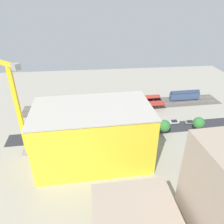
{
  "coord_description": "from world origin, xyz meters",
  "views": [
    {
      "loc": [
        19.39,
        86.48,
        55.11
      ],
      "look_at": [
        9.6,
        -1.23,
        7.08
      ],
      "focal_mm": 34.53,
      "sensor_mm": 36.0,
      "label": 1
    }
  ],
  "objects_px": {
    "parked_car_2": "(162,123)",
    "street_tree_0": "(199,123)",
    "construction_building": "(93,135)",
    "tower_crane": "(12,100)",
    "locomotive": "(149,99)",
    "street_tree_1": "(164,126)",
    "street_tree_2": "(78,128)",
    "freight_coach_far": "(102,103)",
    "box_truck_1": "(89,132)",
    "parked_car_6": "(105,126)",
    "traffic_light": "(101,119)",
    "passenger_coach": "(185,95)",
    "parked_car_4": "(133,125)",
    "platform_canopy_near": "(121,106)",
    "box_truck_0": "(109,129)",
    "platform_canopy_far": "(101,100)",
    "parked_car_3": "(147,124)",
    "parked_car_1": "(174,122)",
    "parked_car_5": "(121,126)",
    "parked_car_0": "(190,122)"
  },
  "relations": [
    {
      "from": "parked_car_4",
      "to": "street_tree_2",
      "type": "xyz_separation_m",
      "value": [
        25.61,
        7.84,
        4.95
      ]
    },
    {
      "from": "platform_canopy_far",
      "to": "tower_crane",
      "type": "bearing_deg",
      "value": 46.81
    },
    {
      "from": "passenger_coach",
      "to": "parked_car_6",
      "type": "xyz_separation_m",
      "value": [
        49.28,
        25.36,
        -2.41
      ]
    },
    {
      "from": "freight_coach_far",
      "to": "box_truck_0",
      "type": "distance_m",
      "value": 23.81
    },
    {
      "from": "construction_building",
      "to": "passenger_coach",
      "type": "bearing_deg",
      "value": -142.0
    },
    {
      "from": "freight_coach_far",
      "to": "parked_car_6",
      "type": "distance_m",
      "value": 19.99
    },
    {
      "from": "locomotive",
      "to": "construction_building",
      "type": "height_order",
      "value": "construction_building"
    },
    {
      "from": "parked_car_3",
      "to": "box_truck_1",
      "type": "height_order",
      "value": "box_truck_1"
    },
    {
      "from": "platform_canopy_near",
      "to": "box_truck_1",
      "type": "height_order",
      "value": "platform_canopy_near"
    },
    {
      "from": "street_tree_2",
      "to": "traffic_light",
      "type": "bearing_deg",
      "value": -140.78
    },
    {
      "from": "platform_canopy_near",
      "to": "traffic_light",
      "type": "bearing_deg",
      "value": 50.77
    },
    {
      "from": "platform_canopy_near",
      "to": "parked_car_4",
      "type": "height_order",
      "value": "platform_canopy_near"
    },
    {
      "from": "parked_car_1",
      "to": "street_tree_2",
      "type": "relative_size",
      "value": 0.57
    },
    {
      "from": "locomotive",
      "to": "street_tree_1",
      "type": "height_order",
      "value": "street_tree_1"
    },
    {
      "from": "freight_coach_far",
      "to": "parked_car_1",
      "type": "xyz_separation_m",
      "value": [
        -33.57,
        19.79,
        -2.48
      ]
    },
    {
      "from": "box_truck_1",
      "to": "tower_crane",
      "type": "bearing_deg",
      "value": 15.68
    },
    {
      "from": "parked_car_2",
      "to": "street_tree_0",
      "type": "bearing_deg",
      "value": 144.99
    },
    {
      "from": "platform_canopy_near",
      "to": "platform_canopy_far",
      "type": "xyz_separation_m",
      "value": [
        10.38,
        -7.89,
        0.15
      ]
    },
    {
      "from": "parked_car_1",
      "to": "traffic_light",
      "type": "distance_m",
      "value": 35.57
    },
    {
      "from": "parked_car_2",
      "to": "street_tree_0",
      "type": "height_order",
      "value": "street_tree_0"
    },
    {
      "from": "parked_car_6",
      "to": "traffic_light",
      "type": "relative_size",
      "value": 0.73
    },
    {
      "from": "freight_coach_far",
      "to": "box_truck_1",
      "type": "height_order",
      "value": "freight_coach_far"
    },
    {
      "from": "parked_car_4",
      "to": "platform_canopy_far",
      "type": "bearing_deg",
      "value": -58.01
    },
    {
      "from": "street_tree_1",
      "to": "box_truck_0",
      "type": "bearing_deg",
      "value": -10.51
    },
    {
      "from": "platform_canopy_far",
      "to": "locomotive",
      "type": "relative_size",
      "value": 4.55
    },
    {
      "from": "passenger_coach",
      "to": "parked_car_4",
      "type": "distance_m",
      "value": 43.93
    },
    {
      "from": "parked_car_4",
      "to": "parked_car_5",
      "type": "relative_size",
      "value": 0.88
    },
    {
      "from": "platform_canopy_far",
      "to": "box_truck_1",
      "type": "distance_m",
      "value": 29.12
    },
    {
      "from": "parked_car_0",
      "to": "box_truck_1",
      "type": "relative_size",
      "value": 0.46
    },
    {
      "from": "parked_car_1",
      "to": "parked_car_4",
      "type": "height_order",
      "value": "parked_car_4"
    },
    {
      "from": "traffic_light",
      "to": "street_tree_1",
      "type": "bearing_deg",
      "value": 161.98
    },
    {
      "from": "construction_building",
      "to": "street_tree_2",
      "type": "bearing_deg",
      "value": -67.34
    },
    {
      "from": "construction_building",
      "to": "box_truck_0",
      "type": "bearing_deg",
      "value": -115.57
    },
    {
      "from": "platform_canopy_near",
      "to": "parked_car_3",
      "type": "distance_m",
      "value": 18.41
    },
    {
      "from": "locomotive",
      "to": "parked_car_5",
      "type": "bearing_deg",
      "value": 51.37
    },
    {
      "from": "construction_building",
      "to": "parked_car_3",
      "type": "bearing_deg",
      "value": -143.36
    },
    {
      "from": "construction_building",
      "to": "tower_crane",
      "type": "height_order",
      "value": "tower_crane"
    },
    {
      "from": "platform_canopy_far",
      "to": "box_truck_0",
      "type": "bearing_deg",
      "value": 94.67
    },
    {
      "from": "freight_coach_far",
      "to": "street_tree_2",
      "type": "distance_m",
      "value": 30.36
    },
    {
      "from": "street_tree_2",
      "to": "street_tree_1",
      "type": "bearing_deg",
      "value": 179.35
    },
    {
      "from": "platform_canopy_near",
      "to": "street_tree_1",
      "type": "xyz_separation_m",
      "value": [
        -15.71,
        22.98,
        0.64
      ]
    },
    {
      "from": "passenger_coach",
      "to": "parked_car_0",
      "type": "xyz_separation_m",
      "value": [
        8.16,
        26.31,
        -2.51
      ]
    },
    {
      "from": "parked_car_5",
      "to": "construction_building",
      "type": "bearing_deg",
      "value": 57.13
    },
    {
      "from": "parked_car_1",
      "to": "parked_car_5",
      "type": "distance_m",
      "value": 26.32
    },
    {
      "from": "platform_canopy_near",
      "to": "box_truck_0",
      "type": "relative_size",
      "value": 4.81
    },
    {
      "from": "parked_car_3",
      "to": "parked_car_5",
      "type": "height_order",
      "value": "parked_car_3"
    },
    {
      "from": "passenger_coach",
      "to": "parked_car_4",
      "type": "xyz_separation_m",
      "value": [
        35.76,
        25.4,
        -2.44
      ]
    },
    {
      "from": "platform_canopy_near",
      "to": "parked_car_1",
      "type": "distance_m",
      "value": 28.13
    },
    {
      "from": "parked_car_5",
      "to": "street_tree_0",
      "type": "bearing_deg",
      "value": 165.34
    },
    {
      "from": "passenger_coach",
      "to": "traffic_light",
      "type": "xyz_separation_m",
      "value": [
        51.03,
        24.8,
        1.22
      ]
    }
  ]
}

